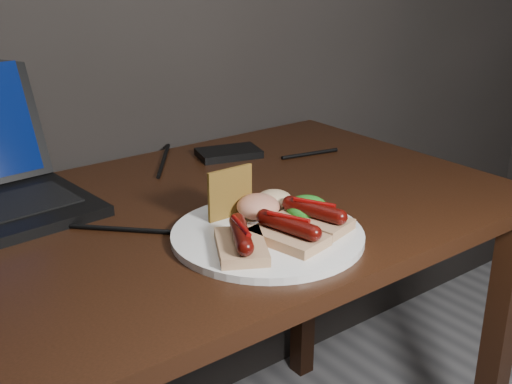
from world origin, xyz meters
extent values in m
cube|color=black|center=(0.00, 1.38, 0.73)|extent=(1.40, 0.70, 0.03)
cube|color=black|center=(0.65, 1.08, 0.36)|extent=(0.05, 0.05, 0.72)
cube|color=black|center=(0.65, 1.68, 0.36)|extent=(0.05, 0.05, 0.72)
cube|color=black|center=(0.34, 1.60, 0.76)|extent=(0.15, 0.12, 0.02)
cylinder|color=black|center=(-0.03, 1.38, 0.75)|extent=(0.13, 0.13, 0.01)
cylinder|color=black|center=(0.21, 1.65, 0.75)|extent=(0.13, 0.18, 0.01)
cylinder|color=black|center=(0.49, 1.50, 0.75)|extent=(0.14, 0.04, 0.01)
cylinder|color=white|center=(0.14, 1.21, 0.76)|extent=(0.36, 0.36, 0.01)
cube|color=tan|center=(0.07, 1.18, 0.77)|extent=(0.12, 0.13, 0.02)
cylinder|color=#540B05|center=(0.07, 1.18, 0.79)|extent=(0.07, 0.10, 0.02)
sphere|color=#540B05|center=(0.05, 1.14, 0.79)|extent=(0.02, 0.02, 0.02)
sphere|color=#540B05|center=(0.09, 1.22, 0.79)|extent=(0.02, 0.02, 0.02)
cylinder|color=#660504|center=(0.07, 1.18, 0.80)|extent=(0.03, 0.07, 0.01)
cube|color=tan|center=(0.15, 1.16, 0.77)|extent=(0.09, 0.13, 0.02)
cylinder|color=#540B05|center=(0.15, 1.16, 0.79)|extent=(0.04, 0.10, 0.02)
sphere|color=#540B05|center=(0.16, 1.12, 0.79)|extent=(0.03, 0.02, 0.02)
sphere|color=#540B05|center=(0.14, 1.21, 0.79)|extent=(0.03, 0.02, 0.02)
cylinder|color=#660504|center=(0.15, 1.16, 0.80)|extent=(0.03, 0.07, 0.01)
cube|color=tan|center=(0.22, 1.18, 0.77)|extent=(0.10, 0.13, 0.02)
cylinder|color=#540B05|center=(0.22, 1.18, 0.79)|extent=(0.05, 0.10, 0.02)
sphere|color=#540B05|center=(0.23, 1.14, 0.79)|extent=(0.03, 0.02, 0.02)
sphere|color=#540B05|center=(0.20, 1.23, 0.79)|extent=(0.03, 0.02, 0.02)
cylinder|color=#660504|center=(0.22, 1.18, 0.80)|extent=(0.04, 0.07, 0.01)
cube|color=olive|center=(0.13, 1.30, 0.80)|extent=(0.09, 0.01, 0.08)
ellipsoid|color=#196213|center=(0.23, 1.21, 0.78)|extent=(0.07, 0.07, 0.04)
ellipsoid|color=#A31012|center=(0.17, 1.27, 0.78)|extent=(0.07, 0.07, 0.04)
ellipsoid|color=beige|center=(0.21, 1.27, 0.78)|extent=(0.06, 0.06, 0.04)
camera|label=1|loc=(-0.43, 0.49, 1.18)|focal=45.00mm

